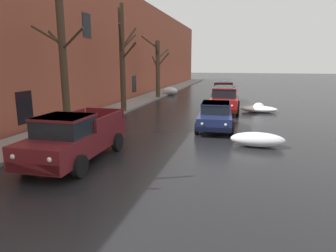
% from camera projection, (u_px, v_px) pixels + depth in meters
% --- Properties ---
extents(left_sidewalk_slab, '(2.40, 80.00, 0.14)m').
position_uv_depth(left_sidewalk_slab, '(119.00, 108.00, 22.77)').
color(left_sidewalk_slab, gray).
rests_on(left_sidewalk_slab, ground).
extents(brick_townhouse_facade, '(0.63, 80.00, 9.79)m').
position_uv_depth(brick_townhouse_facade, '(96.00, 43.00, 22.16)').
color(brick_townhouse_facade, '#9E4C38').
rests_on(brick_townhouse_facade, ground).
extents(snow_bank_near_corner_left, '(1.63, 1.13, 0.83)m').
position_uv_depth(snow_bank_near_corner_left, '(170.00, 91.00, 32.58)').
color(snow_bank_near_corner_left, white).
rests_on(snow_bank_near_corner_left, ground).
extents(snow_bank_along_left_kerb, '(2.50, 1.22, 0.66)m').
position_uv_depth(snow_bank_along_left_kerb, '(259.00, 109.00, 21.28)').
color(snow_bank_along_left_kerb, white).
rests_on(snow_bank_along_left_kerb, ground).
extents(snow_bank_mid_block_left, '(3.02, 0.98, 0.73)m').
position_uv_depth(snow_bank_mid_block_left, '(74.00, 132.00, 13.85)').
color(snow_bank_mid_block_left, white).
rests_on(snow_bank_mid_block_left, ground).
extents(snow_bank_near_corner_right, '(2.23, 0.94, 0.61)m').
position_uv_depth(snow_bank_near_corner_right, '(257.00, 140.00, 12.60)').
color(snow_bank_near_corner_right, white).
rests_on(snow_bank_near_corner_right, ground).
extents(bare_tree_second_along_sidewalk, '(3.22, 2.28, 6.98)m').
position_uv_depth(bare_tree_second_along_sidewalk, '(63.00, 60.00, 13.81)').
color(bare_tree_second_along_sidewalk, '#423323').
rests_on(bare_tree_second_along_sidewalk, ground).
extents(bare_tree_mid_block, '(1.47, 3.54, 7.29)m').
position_uv_depth(bare_tree_mid_block, '(123.00, 58.00, 20.37)').
color(bare_tree_mid_block, '#423323').
rests_on(bare_tree_mid_block, ground).
extents(bare_tree_far_down_block, '(2.95, 3.17, 6.02)m').
position_uv_depth(bare_tree_far_down_block, '(158.00, 67.00, 28.90)').
color(bare_tree_far_down_block, '#4C3D2D').
rests_on(bare_tree_far_down_block, ground).
extents(pickup_truck_maroon_approaching_near_lane, '(2.13, 4.96, 1.76)m').
position_uv_depth(pickup_truck_maroon_approaching_near_lane, '(75.00, 138.00, 10.57)').
color(pickup_truck_maroon_approaching_near_lane, maroon).
rests_on(pickup_truck_maroon_approaching_near_lane, ground).
extents(sedan_darkblue_parked_kerbside_close, '(2.06, 4.05, 1.42)m').
position_uv_depth(sedan_darkblue_parked_kerbside_close, '(215.00, 115.00, 15.73)').
color(sedan_darkblue_parked_kerbside_close, navy).
rests_on(sedan_darkblue_parked_kerbside_close, ground).
extents(suv_red_parked_kerbside_mid, '(2.01, 4.65, 1.82)m').
position_uv_depth(suv_red_parked_kerbside_mid, '(225.00, 99.00, 21.00)').
color(suv_red_parked_kerbside_mid, red).
rests_on(suv_red_parked_kerbside_mid, ground).
extents(suv_maroon_parked_far_down_block, '(2.30, 4.66, 1.82)m').
position_uv_depth(suv_maroon_parked_far_down_block, '(223.00, 91.00, 26.80)').
color(suv_maroon_parked_far_down_block, maroon).
rests_on(suv_maroon_parked_far_down_block, ground).
extents(fire_hydrant, '(0.42, 0.22, 0.71)m').
position_uv_depth(fire_hydrant, '(73.00, 135.00, 13.23)').
color(fire_hydrant, gold).
rests_on(fire_hydrant, ground).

